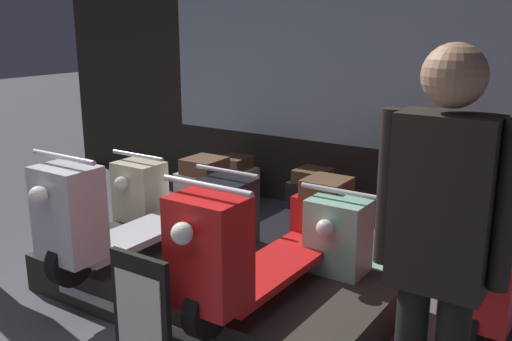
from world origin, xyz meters
name	(u,v)px	position (x,y,z in m)	size (l,w,h in m)	color
shop_wall_back	(360,51)	(0.00, 3.59, 1.60)	(7.90, 0.09, 3.20)	#28231E
display_platform	(208,285)	(-0.04, 1.32, 0.14)	(2.41, 1.13, 0.27)	#2D2823
scooter_display_left	(144,207)	(-0.59, 1.29, 0.60)	(0.54, 1.77, 0.84)	black
scooter_display_right	(275,239)	(0.50, 1.29, 0.60)	(0.54, 1.77, 0.84)	black
scooter_backrow_0	(191,194)	(-1.08, 2.39, 0.33)	(0.54, 1.77, 0.84)	black
scooter_backrow_1	(273,212)	(-0.19, 2.39, 0.33)	(0.54, 1.77, 0.84)	black
scooter_backrow_2	(374,233)	(0.71, 2.39, 0.33)	(0.54, 1.77, 0.84)	black
scooter_backrow_3	(501,260)	(1.60, 2.39, 0.33)	(0.54, 1.77, 0.84)	black
person_right_browsing	(440,244)	(1.65, 0.64, 1.05)	(0.52, 0.24, 1.81)	black
price_sign_board	(142,324)	(0.26, 0.40, 0.38)	(0.37, 0.04, 0.76)	black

